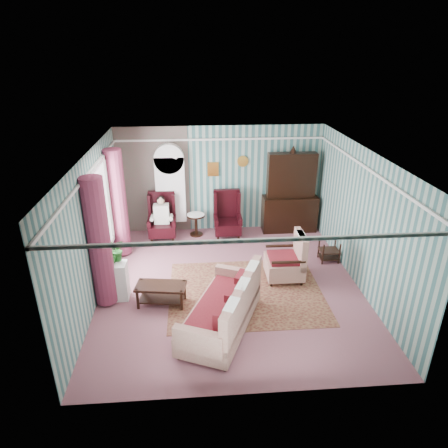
{
  "coord_description": "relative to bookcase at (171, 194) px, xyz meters",
  "views": [
    {
      "loc": [
        -0.72,
        -7.37,
        4.76
      ],
      "look_at": [
        -0.09,
        0.6,
        1.19
      ],
      "focal_mm": 32.0,
      "sensor_mm": 36.0,
      "label": 1
    }
  ],
  "objects": [
    {
      "name": "potted_plant_b",
      "position": [
        -0.92,
        -3.01,
        -0.09
      ],
      "size": [
        0.27,
        0.23,
        0.47
      ],
      "primitive_type": "imported",
      "rotation": [
        0.0,
        0.0,
        -0.09
      ],
      "color": "#184D18",
      "rests_on": "plant_stand"
    },
    {
      "name": "sofa",
      "position": [
        1.04,
        -4.3,
        -0.65
      ],
      "size": [
        1.77,
        2.38,
        0.93
      ],
      "primitive_type": "cube",
      "rotation": [
        0.0,
        0.0,
        1.17
      ],
      "color": "#B3AE8B",
      "rests_on": "floor"
    },
    {
      "name": "seated_woman",
      "position": [
        -0.25,
        -0.39,
        -0.53
      ],
      "size": [
        0.44,
        0.4,
        1.18
      ],
      "primitive_type": null,
      "color": "white",
      "rests_on": "floor"
    },
    {
      "name": "wingback_left",
      "position": [
        -0.25,
        -0.39,
        -0.5
      ],
      "size": [
        0.76,
        0.8,
        1.25
      ],
      "primitive_type": "cube",
      "color": "black",
      "rests_on": "floor"
    },
    {
      "name": "bookcase",
      "position": [
        0.0,
        0.0,
        0.0
      ],
      "size": [
        0.8,
        0.28,
        2.24
      ],
      "primitive_type": "cube",
      "color": "white",
      "rests_on": "floor"
    },
    {
      "name": "dresser_hutch",
      "position": [
        3.25,
        -0.12,
        0.06
      ],
      "size": [
        1.5,
        0.56,
        2.36
      ],
      "primitive_type": "cube",
      "color": "black",
      "rests_on": "floor"
    },
    {
      "name": "nest_table",
      "position": [
        3.82,
        -1.94,
        -0.85
      ],
      "size": [
        0.45,
        0.38,
        0.54
      ],
      "primitive_type": "cube",
      "color": "black",
      "rests_on": "floor"
    },
    {
      "name": "coffee_table",
      "position": [
        -0.09,
        -3.43,
        -0.9
      ],
      "size": [
        1.05,
        0.61,
        0.45
      ],
      "primitive_type": "cube",
      "rotation": [
        0.0,
        0.0,
        -0.15
      ],
      "color": "black",
      "rests_on": "floor"
    },
    {
      "name": "room_shell",
      "position": [
        0.73,
        -2.66,
        0.89
      ],
      "size": [
        5.53,
        6.02,
        2.91
      ],
      "color": "#386564",
      "rests_on": "ground"
    },
    {
      "name": "round_side_table",
      "position": [
        0.65,
        -0.24,
        -0.82
      ],
      "size": [
        0.5,
        0.5,
        0.6
      ],
      "primitive_type": "cylinder",
      "color": "black",
      "rests_on": "floor"
    },
    {
      "name": "rug",
      "position": [
        1.65,
        -3.14,
        -1.11
      ],
      "size": [
        3.2,
        2.6,
        0.01
      ],
      "primitive_type": "cube",
      "color": "#491A18",
      "rests_on": "floor"
    },
    {
      "name": "wingback_right",
      "position": [
        1.5,
        -0.39,
        -0.5
      ],
      "size": [
        0.76,
        0.8,
        1.25
      ],
      "primitive_type": "cube",
      "color": "black",
      "rests_on": "floor"
    },
    {
      "name": "floral_armchair",
      "position": [
        2.57,
        -2.64,
        -0.58
      ],
      "size": [
        0.89,
        0.9,
        1.07
      ],
      "primitive_type": "cube",
      "rotation": [
        0.0,
        0.0,
        1.56
      ],
      "color": "beige",
      "rests_on": "floor"
    },
    {
      "name": "potted_plant_c",
      "position": [
        -1.08,
        -3.08,
        -0.1
      ],
      "size": [
        0.25,
        0.25,
        0.43
      ],
      "primitive_type": "imported",
      "rotation": [
        0.0,
        0.0,
        -0.05
      ],
      "color": "#27541A",
      "rests_on": "plant_stand"
    },
    {
      "name": "potted_plant_a",
      "position": [
        -1.15,
        -3.22,
        -0.13
      ],
      "size": [
        0.42,
        0.38,
        0.39
      ],
      "primitive_type": "imported",
      "rotation": [
        0.0,
        0.0,
        0.27
      ],
      "color": "#28541A",
      "rests_on": "plant_stand"
    },
    {
      "name": "plant_stand",
      "position": [
        -1.05,
        -3.14,
        -0.72
      ],
      "size": [
        0.55,
        0.35,
        0.8
      ],
      "primitive_type": "cube",
      "color": "white",
      "rests_on": "floor"
    },
    {
      "name": "floor",
      "position": [
        1.35,
        -2.84,
        -1.12
      ],
      "size": [
        6.0,
        6.0,
        0.0
      ],
      "primitive_type": "plane",
      "color": "#97586A",
      "rests_on": "ground"
    }
  ]
}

